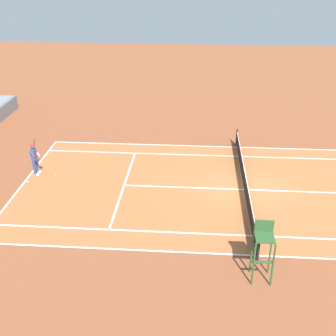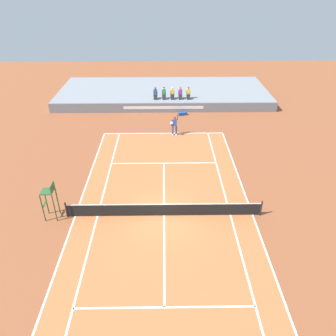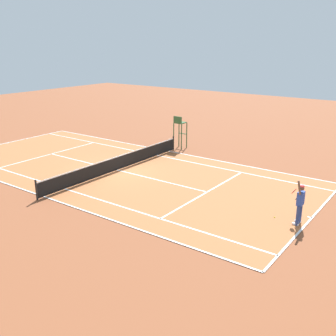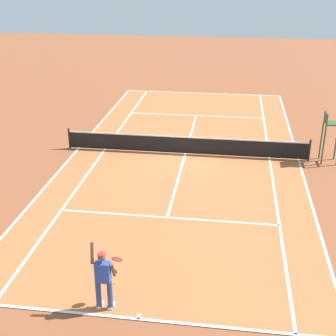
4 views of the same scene
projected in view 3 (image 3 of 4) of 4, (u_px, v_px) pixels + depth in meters
ground_plane at (118, 171)px, 24.59m from camera, size 80.00×80.00×0.00m
court at (118, 170)px, 24.59m from camera, size 11.08×23.88×0.03m
net at (118, 163)px, 24.43m from camera, size 11.98×0.10×1.07m
tennis_player at (300, 203)px, 17.05m from camera, size 0.76×0.62×2.08m
tennis_ball at (274, 217)px, 17.95m from camera, size 0.07×0.07×0.07m
umpire_chair at (180, 128)px, 29.33m from camera, size 0.77×0.77×2.44m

